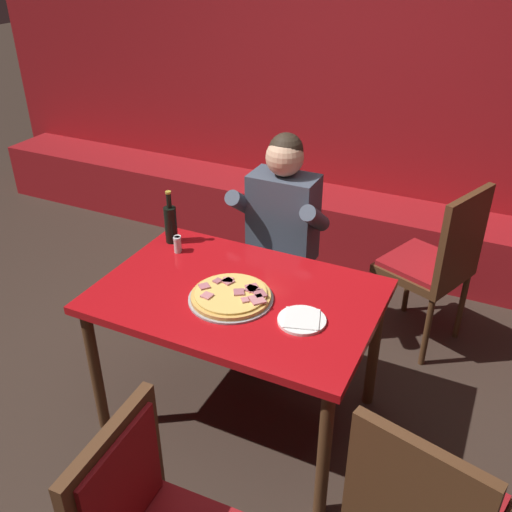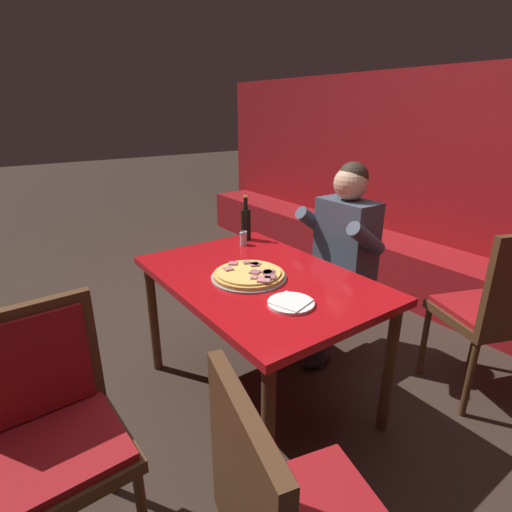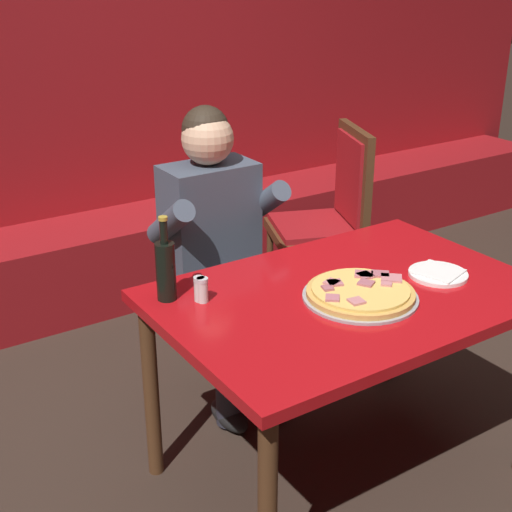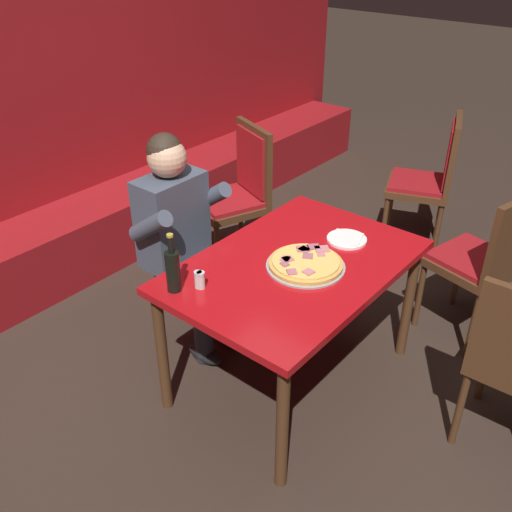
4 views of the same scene
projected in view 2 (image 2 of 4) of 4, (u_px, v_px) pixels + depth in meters
ground_plane at (258, 394)px, 2.34m from camera, size 24.00×24.00×0.00m
booth_wall_panel at (478, 191)px, 3.20m from camera, size 6.80×0.16×1.90m
booth_bench at (441, 283)px, 3.28m from camera, size 6.46×0.48×0.46m
main_dining_table at (259, 290)px, 2.11m from camera, size 1.29×0.87×0.76m
pizza at (249, 275)px, 2.04m from camera, size 0.39×0.39×0.05m
plate_white_paper at (291, 303)px, 1.77m from camera, size 0.21×0.21×0.02m
beer_bottle at (246, 223)px, 2.61m from camera, size 0.07×0.07×0.29m
shaker_parmesan at (244, 239)px, 2.53m from camera, size 0.04×0.04×0.09m
shaker_oregano at (243, 239)px, 2.52m from camera, size 0.04×0.04×0.09m
diner_seated_blue_shirt at (336, 253)px, 2.55m from camera, size 0.53×0.53×1.27m
dining_chair_near_left at (49, 422)px, 1.36m from camera, size 0.46×0.46×0.97m
dining_chair_far_right at (497, 305)px, 2.12m from camera, size 0.57×0.57×1.03m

